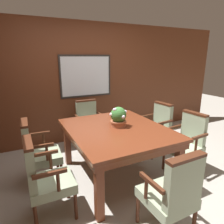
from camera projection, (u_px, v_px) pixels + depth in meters
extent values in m
plane|color=#A39E93|center=(130.00, 184.00, 2.87)|extent=(14.00, 14.00, 0.00)
cube|color=#5B2D19|center=(84.00, 83.00, 4.20)|extent=(7.20, 0.06, 2.45)
cube|color=white|center=(86.00, 76.00, 4.14)|extent=(1.03, 0.01, 0.79)
cube|color=#282623|center=(86.00, 56.00, 4.03)|extent=(1.10, 0.02, 0.04)
cube|color=#282623|center=(87.00, 96.00, 4.25)|extent=(1.10, 0.02, 0.03)
cube|color=#282623|center=(60.00, 77.00, 3.91)|extent=(0.03, 0.02, 0.79)
cube|color=#282623|center=(109.00, 75.00, 4.37)|extent=(0.03, 0.02, 0.79)
cube|color=maroon|center=(99.00, 191.00, 2.14)|extent=(0.09, 0.09, 0.73)
cube|color=maroon|center=(178.00, 167.00, 2.62)|extent=(0.09, 0.09, 0.73)
cube|color=maroon|center=(68.00, 144.00, 3.32)|extent=(0.09, 0.09, 0.73)
cube|color=maroon|center=(126.00, 133.00, 3.80)|extent=(0.09, 0.09, 0.73)
cube|color=maroon|center=(117.00, 134.00, 2.89)|extent=(1.28, 1.51, 0.09)
cube|color=maroon|center=(117.00, 129.00, 2.87)|extent=(1.34, 1.57, 0.04)
cylinder|color=#472314|center=(165.00, 198.00, 2.33)|extent=(0.04, 0.04, 0.34)
cylinder|color=#472314|center=(138.00, 209.00, 2.16)|extent=(0.04, 0.04, 0.34)
cylinder|color=#472314|center=(194.00, 223.00, 1.97)|extent=(0.04, 0.04, 0.34)
cube|color=#93A384|center=(166.00, 197.00, 2.01)|extent=(0.45, 0.48, 0.11)
cube|color=#93A384|center=(184.00, 183.00, 1.76)|extent=(0.41, 0.09, 0.47)
cube|color=#472314|center=(187.00, 158.00, 1.70)|extent=(0.41, 0.10, 0.03)
cylinder|color=#472314|center=(182.00, 175.00, 2.10)|extent=(0.04, 0.04, 0.22)
cube|color=#472314|center=(188.00, 170.00, 2.01)|extent=(0.04, 0.33, 0.04)
cylinder|color=#472314|center=(146.00, 188.00, 1.89)|extent=(0.04, 0.04, 0.22)
cube|color=#472314|center=(151.00, 182.00, 1.80)|extent=(0.04, 0.33, 0.04)
cylinder|color=#472314|center=(138.00, 143.00, 3.82)|extent=(0.04, 0.04, 0.34)
cylinder|color=#472314|center=(152.00, 151.00, 3.51)|extent=(0.04, 0.04, 0.34)
cylinder|color=#472314|center=(154.00, 138.00, 4.03)|extent=(0.04, 0.04, 0.34)
cylinder|color=#472314|center=(169.00, 145.00, 3.72)|extent=(0.04, 0.04, 0.34)
cube|color=#93A384|center=(154.00, 133.00, 3.71)|extent=(0.52, 0.49, 0.11)
cube|color=#93A384|center=(163.00, 117.00, 3.73)|extent=(0.12, 0.41, 0.47)
cube|color=#472314|center=(164.00, 104.00, 3.67)|extent=(0.13, 0.42, 0.03)
cylinder|color=#472314|center=(145.00, 122.00, 3.84)|extent=(0.04, 0.04, 0.22)
cube|color=#472314|center=(148.00, 116.00, 3.84)|extent=(0.33, 0.07, 0.04)
cylinder|color=#472314|center=(162.00, 129.00, 3.46)|extent=(0.04, 0.04, 0.22)
cube|color=#472314|center=(166.00, 122.00, 3.47)|extent=(0.33, 0.07, 0.04)
cylinder|color=#472314|center=(76.00, 206.00, 2.20)|extent=(0.04, 0.04, 0.34)
cylinder|color=#472314|center=(67.00, 186.00, 2.54)|extent=(0.04, 0.04, 0.34)
cylinder|color=#472314|center=(36.00, 219.00, 2.03)|extent=(0.04, 0.04, 0.34)
cylinder|color=#472314|center=(33.00, 196.00, 2.36)|extent=(0.04, 0.04, 0.34)
cube|color=#93A384|center=(52.00, 184.00, 2.22)|extent=(0.48, 0.45, 0.11)
cube|color=#93A384|center=(30.00, 165.00, 2.06)|extent=(0.08, 0.41, 0.47)
cube|color=#472314|center=(27.00, 143.00, 2.00)|extent=(0.09, 0.41, 0.03)
cylinder|color=#472314|center=(58.00, 182.00, 1.99)|extent=(0.04, 0.04, 0.22)
cube|color=#472314|center=(50.00, 174.00, 1.94)|extent=(0.33, 0.04, 0.04)
cylinder|color=#472314|center=(51.00, 161.00, 2.40)|extent=(0.04, 0.04, 0.22)
cube|color=#472314|center=(44.00, 154.00, 2.34)|extent=(0.33, 0.04, 0.04)
cylinder|color=#472314|center=(85.00, 146.00, 3.70)|extent=(0.04, 0.04, 0.34)
cylinder|color=#472314|center=(103.00, 142.00, 3.86)|extent=(0.04, 0.04, 0.34)
cylinder|color=#472314|center=(78.00, 138.00, 4.05)|extent=(0.04, 0.04, 0.34)
cylinder|color=#472314|center=(95.00, 135.00, 4.22)|extent=(0.04, 0.04, 0.34)
cube|color=#93A384|center=(90.00, 129.00, 3.90)|extent=(0.45, 0.48, 0.11)
cube|color=#93A384|center=(86.00, 113.00, 3.99)|extent=(0.41, 0.08, 0.47)
cube|color=#472314|center=(86.00, 101.00, 3.93)|extent=(0.41, 0.09, 0.03)
cylinder|color=#472314|center=(79.00, 124.00, 3.73)|extent=(0.04, 0.04, 0.22)
cube|color=#472314|center=(77.00, 117.00, 3.76)|extent=(0.04, 0.33, 0.04)
cylinder|color=#472314|center=(101.00, 120.00, 3.93)|extent=(0.04, 0.04, 0.22)
cube|color=#472314|center=(100.00, 114.00, 3.96)|extent=(0.04, 0.33, 0.04)
cylinder|color=#472314|center=(62.00, 174.00, 2.79)|extent=(0.04, 0.04, 0.34)
cylinder|color=#472314|center=(58.00, 162.00, 3.13)|extent=(0.04, 0.04, 0.34)
cylinder|color=#472314|center=(30.00, 181.00, 2.64)|extent=(0.04, 0.04, 0.34)
cylinder|color=#472314|center=(29.00, 167.00, 2.98)|extent=(0.04, 0.04, 0.34)
cube|color=#93A384|center=(44.00, 157.00, 2.83)|extent=(0.50, 0.47, 0.11)
cube|color=#93A384|center=(26.00, 140.00, 2.67)|extent=(0.10, 0.41, 0.47)
cube|color=#472314|center=(24.00, 123.00, 2.61)|extent=(0.11, 0.41, 0.03)
cylinder|color=#472314|center=(47.00, 153.00, 2.59)|extent=(0.04, 0.04, 0.22)
cube|color=#472314|center=(40.00, 146.00, 2.53)|extent=(0.33, 0.05, 0.04)
cylinder|color=#472314|center=(44.00, 140.00, 3.00)|extent=(0.04, 0.04, 0.22)
cube|color=#472314|center=(38.00, 134.00, 2.94)|extent=(0.33, 0.05, 0.04)
cylinder|color=#472314|center=(164.00, 160.00, 3.20)|extent=(0.04, 0.04, 0.34)
cylinder|color=#472314|center=(183.00, 171.00, 2.88)|extent=(0.04, 0.04, 0.34)
cylinder|color=#472314|center=(181.00, 153.00, 3.41)|extent=(0.04, 0.04, 0.34)
cylinder|color=#472314|center=(201.00, 163.00, 3.09)|extent=(0.04, 0.04, 0.34)
cube|color=#93A384|center=(183.00, 148.00, 3.09)|extent=(0.51, 0.49, 0.11)
cube|color=#93A384|center=(194.00, 129.00, 3.11)|extent=(0.12, 0.41, 0.47)
cube|color=#472314|center=(195.00, 113.00, 3.04)|extent=(0.13, 0.42, 0.03)
cylinder|color=#472314|center=(171.00, 134.00, 3.21)|extent=(0.04, 0.04, 0.22)
cube|color=#472314|center=(175.00, 127.00, 3.22)|extent=(0.33, 0.07, 0.04)
cylinder|color=#472314|center=(196.00, 145.00, 2.83)|extent=(0.04, 0.04, 0.22)
cube|color=#472314|center=(200.00, 137.00, 2.84)|extent=(0.33, 0.07, 0.04)
cylinder|color=#9E5638|center=(118.00, 123.00, 2.92)|extent=(0.22, 0.22, 0.09)
cylinder|color=#9E5638|center=(118.00, 121.00, 2.91)|extent=(0.24, 0.24, 0.02)
sphere|color=#387033|center=(118.00, 115.00, 2.88)|extent=(0.23, 0.23, 0.23)
sphere|color=silver|center=(115.00, 110.00, 2.82)|extent=(0.05, 0.05, 0.05)
sphere|color=silver|center=(112.00, 114.00, 2.93)|extent=(0.05, 0.05, 0.05)
sphere|color=silver|center=(114.00, 110.00, 2.83)|extent=(0.05, 0.05, 0.05)
sphere|color=silver|center=(123.00, 117.00, 2.80)|extent=(0.06, 0.06, 0.06)
sphere|color=silver|center=(111.00, 115.00, 2.85)|extent=(0.05, 0.05, 0.05)
sphere|color=silver|center=(125.00, 112.00, 2.90)|extent=(0.05, 0.05, 0.05)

